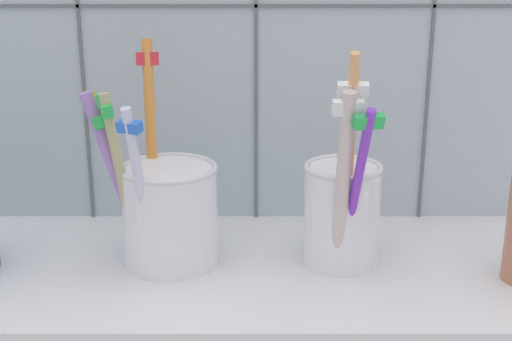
# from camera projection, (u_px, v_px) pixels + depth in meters

# --- Properties ---
(counter_slab) EXTENTS (0.64, 0.22, 0.02)m
(counter_slab) POSITION_uv_depth(u_px,v_px,m) (256.00, 276.00, 0.61)
(counter_slab) COLOR silver
(counter_slab) RESTS_ON ground
(tile_wall_back) EXTENTS (0.64, 0.02, 0.45)m
(tile_wall_back) POSITION_uv_depth(u_px,v_px,m) (256.00, 3.00, 0.65)
(tile_wall_back) COLOR #B2C1CC
(tile_wall_back) RESTS_ON ground
(toothbrush_cup_left) EXTENTS (0.11, 0.10, 0.18)m
(toothbrush_cup_left) POSITION_uv_depth(u_px,v_px,m) (166.00, 208.00, 0.59)
(toothbrush_cup_left) COLOR white
(toothbrush_cup_left) RESTS_ON counter_slab
(toothbrush_cup_right) EXTENTS (0.06, 0.09, 0.18)m
(toothbrush_cup_right) POSITION_uv_depth(u_px,v_px,m) (342.00, 208.00, 0.59)
(toothbrush_cup_right) COLOR white
(toothbrush_cup_right) RESTS_ON counter_slab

